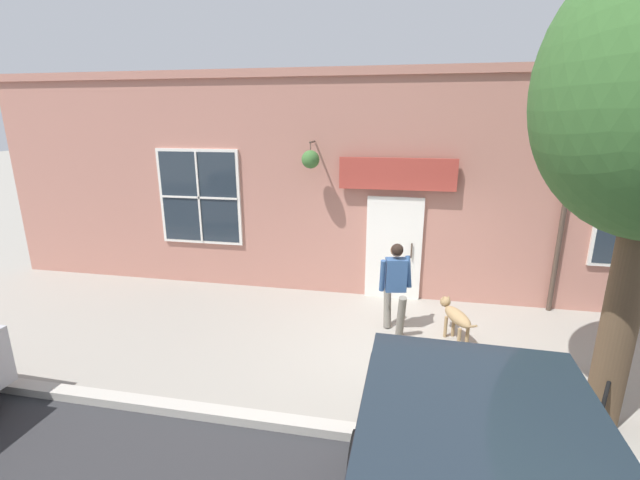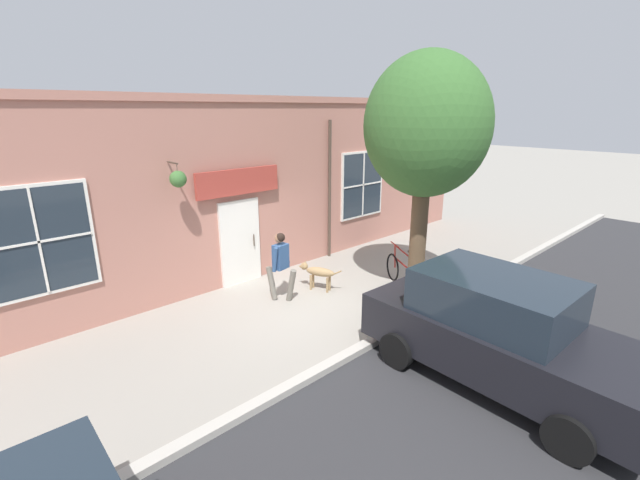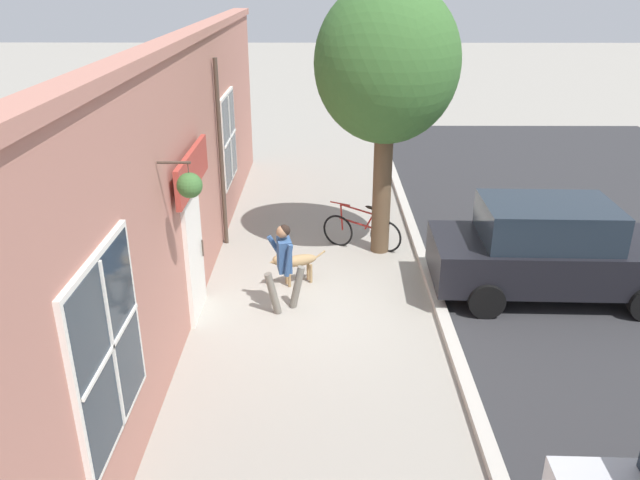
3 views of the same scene
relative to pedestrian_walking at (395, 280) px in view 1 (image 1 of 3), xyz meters
The scene contains 5 objects.
ground_plane 1.18m from the pedestrian_walking, 16.95° to the left, with size 90.00×90.00×0.00m, color gray.
storefront_facade 2.12m from the pedestrian_walking, behind, with size 0.95×18.00×4.48m.
pedestrian_walking is the anchor object (origin of this frame).
dog_on_leash 1.12m from the pedestrian_walking, 81.79° to the left, with size 1.06×0.52×0.67m.
leaning_bicycle 3.09m from the pedestrian_walking, 61.22° to the left, with size 1.63×0.69×1.00m.
Camera 1 is at (6.14, -0.16, 3.56)m, focal length 24.00 mm.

